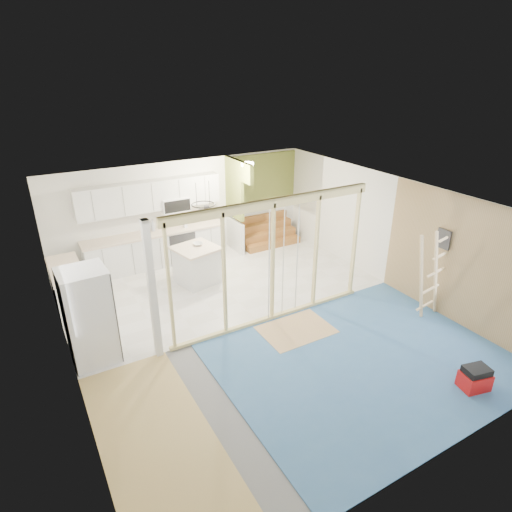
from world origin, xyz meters
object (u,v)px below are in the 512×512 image
island (197,265)px  toolbox (475,379)px  fridge (90,317)px  ladder (430,275)px

island → toolbox: (2.43, -5.68, -0.26)m
fridge → island: (2.71, 1.83, -0.42)m
island → toolbox: bearing=-79.2°
toolbox → island: bearing=126.6°
ladder → island: bearing=134.5°
ladder → toolbox: bearing=-117.4°
toolbox → ladder: size_ratio=0.27×
island → toolbox: 6.18m
toolbox → ladder: 2.32m
fridge → toolbox: fridge is taller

